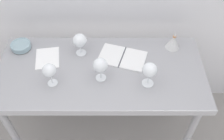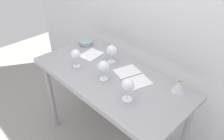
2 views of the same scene
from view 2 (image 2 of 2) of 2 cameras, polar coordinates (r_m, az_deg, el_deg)
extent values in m
cube|color=silver|center=(2.00, 9.97, 13.97)|extent=(3.80, 0.04, 2.60)
cube|color=#95959A|center=(1.86, -0.49, -1.78)|extent=(1.40, 0.64, 0.04)
cube|color=#95959A|center=(1.70, -8.47, -6.38)|extent=(1.40, 0.01, 0.05)
cylinder|color=#95959A|center=(2.44, -15.49, -6.47)|extent=(0.05, 0.05, 0.86)
cylinder|color=#95959A|center=(2.66, -5.97, -1.55)|extent=(0.05, 0.05, 0.86)
cylinder|color=#95959A|center=(2.07, 18.15, -16.47)|extent=(0.05, 0.05, 0.86)
cylinder|color=white|center=(1.80, -2.14, -2.28)|extent=(0.07, 0.07, 0.00)
cylinder|color=white|center=(1.78, -2.17, -1.24)|extent=(0.01, 0.01, 0.08)
sphere|color=white|center=(1.73, -2.23, 0.88)|extent=(0.10, 0.10, 0.10)
cylinder|color=maroon|center=(1.74, -2.21, 0.43)|extent=(0.07, 0.07, 0.03)
cylinder|color=white|center=(1.61, 3.94, -7.51)|extent=(0.08, 0.08, 0.00)
cylinder|color=white|center=(1.58, 4.00, -6.29)|extent=(0.01, 0.01, 0.09)
sphere|color=white|center=(1.53, 4.12, -3.95)|extent=(0.09, 0.09, 0.09)
cylinder|color=#5E1514|center=(1.54, 4.10, -4.42)|extent=(0.06, 0.06, 0.02)
cylinder|color=white|center=(2.02, -0.10, 2.24)|extent=(0.07, 0.07, 0.00)
cylinder|color=white|center=(2.00, -0.10, 3.15)|extent=(0.01, 0.01, 0.07)
sphere|color=white|center=(1.97, -0.10, 5.09)|extent=(0.10, 0.10, 0.10)
cylinder|color=maroon|center=(1.97, -0.10, 4.65)|extent=(0.07, 0.07, 0.02)
cylinder|color=white|center=(1.98, -9.13, 1.01)|extent=(0.07, 0.07, 0.00)
cylinder|color=white|center=(1.96, -9.24, 2.06)|extent=(0.01, 0.01, 0.08)
sphere|color=white|center=(1.92, -9.45, 4.03)|extent=(0.09, 0.09, 0.09)
cylinder|color=#590B1B|center=(1.93, -9.40, 3.64)|extent=(0.06, 0.06, 0.02)
cube|color=white|center=(1.88, 3.98, -0.46)|extent=(0.21, 0.24, 0.01)
cube|color=white|center=(1.78, 6.61, -3.07)|extent=(0.21, 0.24, 0.01)
cube|color=#3F3F47|center=(1.83, 5.26, -1.73)|extent=(0.07, 0.20, 0.01)
cube|color=white|center=(2.15, -5.43, 4.06)|extent=(0.19, 0.23, 0.00)
cylinder|color=#4C4C4C|center=(2.34, -6.77, 6.71)|extent=(0.14, 0.14, 0.01)
cylinder|color=#8CA8B2|center=(2.33, -6.81, 7.15)|extent=(0.14, 0.14, 0.03)
torus|color=#8CA8B2|center=(2.32, -6.84, 7.53)|extent=(0.14, 0.14, 0.01)
cone|color=silver|center=(1.72, 17.01, -4.13)|extent=(0.10, 0.10, 0.09)
cylinder|color=#C17F4C|center=(1.69, 17.31, -2.71)|extent=(0.02, 0.02, 0.01)
cone|color=silver|center=(1.68, 17.43, -2.10)|extent=(0.02, 0.02, 0.03)
camera|label=1|loc=(1.04, -61.70, 30.92)|focal=40.89mm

